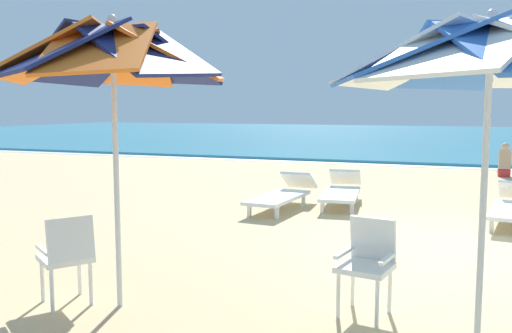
{
  "coord_description": "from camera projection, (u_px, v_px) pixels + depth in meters",
  "views": [
    {
      "loc": [
        -0.05,
        -7.47,
        1.86
      ],
      "look_at": [
        -2.8,
        -0.16,
        1.0
      ],
      "focal_mm": 37.81,
      "sensor_mm": 36.0,
      "label": 1
    }
  ],
  "objects": [
    {
      "name": "plastic_chair_0",
      "position": [
        368.0,
        260.0,
        4.83
      ],
      "size": [
        0.51,
        0.54,
        0.87
      ],
      "color": "white",
      "rests_on": "ground"
    },
    {
      "name": "ground_plane",
      "position": [
        458.0,
        248.0,
        7.13
      ],
      "size": [
        80.0,
        80.0,
        0.0
      ],
      "primitive_type": "plane",
      "color": "#D3B784"
    },
    {
      "name": "beach_umbrella_1",
      "position": [
        113.0,
        57.0,
        4.81
      ],
      "size": [
        2.13,
        2.13,
        2.68
      ],
      "color": "silver",
      "rests_on": "ground"
    },
    {
      "name": "plastic_chair_2",
      "position": [
        67.0,
        254.0,
        5.02
      ],
      "size": [
        0.63,
        0.62,
        0.87
      ],
      "color": "white",
      "rests_on": "ground"
    },
    {
      "name": "sea",
      "position": [
        460.0,
        136.0,
        33.67
      ],
      "size": [
        80.0,
        36.0,
        0.1
      ],
      "primitive_type": "cube",
      "color": "teal",
      "rests_on": "ground"
    },
    {
      "name": "sun_lounger_3",
      "position": [
        282.0,
        194.0,
        9.83
      ],
      "size": [
        0.8,
        2.19,
        0.62
      ],
      "color": "white",
      "rests_on": "ground"
    },
    {
      "name": "surf_foam",
      "position": [
        459.0,
        168.0,
        16.65
      ],
      "size": [
        80.0,
        0.7,
        0.01
      ],
      "primitive_type": "cube",
      "color": "white",
      "rests_on": "ground"
    },
    {
      "name": "beach_umbrella_0",
      "position": [
        490.0,
        56.0,
        3.96
      ],
      "size": [
        2.41,
        2.41,
        2.57
      ],
      "color": "silver",
      "rests_on": "ground"
    },
    {
      "name": "beachgoer_seated",
      "position": [
        504.0,
        165.0,
        14.6
      ],
      "size": [
        0.3,
        0.93,
        0.92
      ],
      "color": "red",
      "rests_on": "ground"
    },
    {
      "name": "sun_lounger_2",
      "position": [
        341.0,
        191.0,
        10.24
      ],
      "size": [
        0.87,
        2.2,
        0.62
      ],
      "color": "white",
      "rests_on": "ground"
    }
  ]
}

